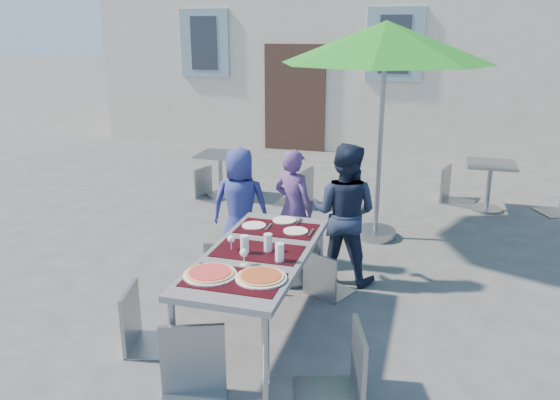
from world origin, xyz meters
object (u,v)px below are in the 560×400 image
(chair_2, at_px, (326,248))
(chair_4, at_px, (345,322))
(pizza_near_left, at_px, (210,273))
(pizza_near_right, at_px, (261,277))
(bg_chair_r_0, at_px, (300,164))
(child_2, at_px, (344,213))
(chair_5, at_px, (190,325))
(bg_chair_l_0, at_px, (207,166))
(cafe_table_0, at_px, (220,169))
(chair_3, at_px, (140,283))
(dining_table, at_px, (258,258))
(chair_1, at_px, (298,234))
(cafe_table_1, at_px, (490,179))
(child_0, at_px, (240,206))
(bg_chair_l_1, at_px, (455,164))
(chair_0, at_px, (227,236))
(patio_umbrella, at_px, (386,44))
(child_1, at_px, (293,208))

(chair_2, relative_size, chair_4, 0.85)
(pizza_near_left, height_order, pizza_near_right, same)
(chair_4, distance_m, bg_chair_r_0, 4.42)
(child_2, height_order, chair_5, child_2)
(pizza_near_right, bearing_deg, pizza_near_left, -172.26)
(chair_5, height_order, bg_chair_l_0, chair_5)
(cafe_table_0, bearing_deg, chair_4, -58.31)
(chair_3, relative_size, bg_chair_l_0, 1.10)
(child_2, height_order, chair_4, child_2)
(dining_table, xyz_separation_m, chair_1, (0.08, 1.03, -0.16))
(dining_table, xyz_separation_m, cafe_table_1, (2.09, 4.06, -0.24))
(pizza_near_right, relative_size, chair_5, 0.37)
(chair_3, distance_m, bg_chair_l_0, 4.12)
(pizza_near_left, distance_m, child_0, 2.03)
(chair_1, bearing_deg, chair_4, -65.70)
(chair_2, bearing_deg, dining_table, -115.51)
(dining_table, height_order, chair_3, chair_3)
(chair_4, bearing_deg, child_2, 100.13)
(cafe_table_0, distance_m, bg_chair_l_1, 3.51)
(chair_0, height_order, cafe_table_0, chair_0)
(chair_1, xyz_separation_m, cafe_table_1, (2.01, 3.04, -0.08))
(chair_3, bearing_deg, chair_2, 46.28)
(child_0, xyz_separation_m, patio_umbrella, (1.36, 1.12, 1.68))
(pizza_near_right, height_order, patio_umbrella, patio_umbrella)
(chair_5, relative_size, cafe_table_0, 1.52)
(chair_0, relative_size, chair_5, 0.92)
(patio_umbrella, xyz_separation_m, bg_chair_l_1, (0.92, 1.81, -1.73))
(pizza_near_left, bearing_deg, child_1, 87.25)
(bg_chair_l_0, bearing_deg, patio_umbrella, -19.82)
(pizza_near_right, xyz_separation_m, child_0, (-0.86, 1.91, -0.13))
(chair_0, height_order, bg_chair_r_0, bg_chair_r_0)
(chair_2, height_order, cafe_table_0, chair_2)
(pizza_near_right, relative_size, chair_3, 0.39)
(child_2, height_order, bg_chair_l_0, child_2)
(pizza_near_left, distance_m, child_2, 1.92)
(dining_table, distance_m, chair_2, 0.95)
(chair_5, xyz_separation_m, patio_umbrella, (0.83, 3.54, 1.71))
(child_1, bearing_deg, bg_chair_l_0, -26.34)
(chair_2, xyz_separation_m, patio_umbrella, (0.28, 1.71, 1.82))
(dining_table, height_order, chair_5, chair_5)
(chair_1, bearing_deg, bg_chair_l_1, 65.39)
(child_1, height_order, chair_5, child_1)
(chair_5, height_order, bg_chair_r_0, bg_chair_r_0)
(pizza_near_left, relative_size, pizza_near_right, 1.04)
(child_1, bearing_deg, dining_table, 114.31)
(chair_5, bearing_deg, cafe_table_1, 66.15)
(chair_2, bearing_deg, child_0, 151.19)
(chair_4, relative_size, cafe_table_1, 1.46)
(child_1, bearing_deg, chair_1, 131.27)
(chair_4, distance_m, cafe_table_0, 5.06)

